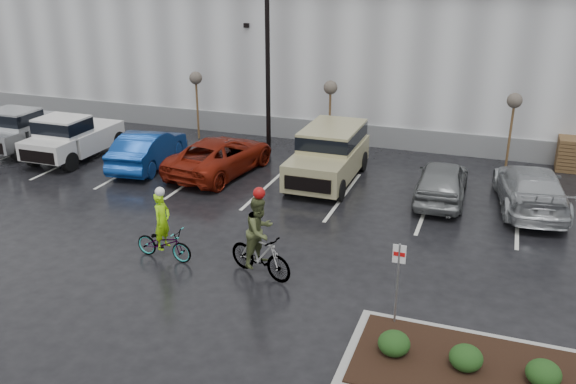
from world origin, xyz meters
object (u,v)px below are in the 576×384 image
(suv_tan, at_px, (328,156))
(car_grey, at_px, (442,181))
(lamppost, at_px, (267,21))
(pickup_white, at_px, (78,134))
(cyclist_olive, at_px, (260,245))
(car_far_silver, at_px, (531,188))
(cyclist_hivis, at_px, (163,237))
(car_blue, at_px, (148,149))
(pickup_silver, at_px, (30,126))
(car_red, at_px, (220,156))
(fire_lane_sign, at_px, (398,275))
(pallet_stack_a, at_px, (573,154))
(sapling_east, at_px, (514,105))
(sapling_west, at_px, (196,82))
(sapling_mid, at_px, (330,91))

(suv_tan, height_order, car_grey, suv_tan)
(lamppost, height_order, suv_tan, lamppost)
(pickup_white, bearing_deg, cyclist_olive, -32.26)
(car_far_silver, relative_size, cyclist_hivis, 2.34)
(cyclist_hivis, bearing_deg, car_blue, 39.00)
(pickup_silver, bearing_deg, cyclist_hivis, -33.82)
(lamppost, relative_size, pickup_white, 1.77)
(lamppost, bearing_deg, car_red, -104.37)
(fire_lane_sign, height_order, suv_tan, fire_lane_sign)
(pallet_stack_a, relative_size, cyclist_olive, 0.52)
(pickup_white, relative_size, cyclist_olive, 2.01)
(sapling_east, relative_size, car_red, 0.61)
(sapling_west, relative_size, suv_tan, 0.63)
(sapling_east, distance_m, suv_tan, 7.66)
(suv_tan, distance_m, cyclist_olive, 7.82)
(sapling_west, bearing_deg, cyclist_hivis, -66.99)
(pickup_silver, distance_m, cyclist_hivis, 13.66)
(sapling_mid, xyz_separation_m, car_far_silver, (8.33, -3.91, -1.98))
(lamppost, relative_size, pickup_silver, 1.77)
(lamppost, height_order, pickup_silver, lamppost)
(pickup_silver, distance_m, suv_tan, 13.97)
(sapling_mid, xyz_separation_m, fire_lane_sign, (5.30, -12.80, -1.32))
(sapling_west, height_order, sapling_east, same)
(pickup_silver, distance_m, car_grey, 18.34)
(pallet_stack_a, bearing_deg, fire_lane_sign, -108.81)
(sapling_east, bearing_deg, cyclist_olive, -118.03)
(sapling_west, height_order, cyclist_olive, sapling_west)
(lamppost, bearing_deg, sapling_west, 165.96)
(pallet_stack_a, height_order, car_grey, car_grey)
(sapling_west, distance_m, fire_lane_sign, 17.46)
(sapling_east, relative_size, car_far_silver, 0.62)
(car_blue, height_order, car_red, car_blue)
(cyclist_hivis, bearing_deg, lamppost, 9.15)
(sapling_west, xyz_separation_m, sapling_mid, (6.50, 0.00, 0.00))
(pickup_white, xyz_separation_m, car_grey, (15.44, 0.11, -0.25))
(fire_lane_sign, bearing_deg, sapling_mid, 112.49)
(car_far_silver, bearing_deg, cyclist_olive, 39.85)
(fire_lane_sign, xyz_separation_m, pickup_silver, (-18.26, 8.90, -0.43))
(car_grey, xyz_separation_m, cyclist_hivis, (-6.98, -7.34, -0.04))
(sapling_east, bearing_deg, pallet_stack_a, 21.80)
(fire_lane_sign, xyz_separation_m, car_blue, (-11.79, 8.34, -0.64))
(car_grey, bearing_deg, sapling_mid, -39.08)
(fire_lane_sign, distance_m, suv_tan, 10.08)
(lamppost, height_order, sapling_east, lamppost)
(pickup_silver, bearing_deg, sapling_east, 10.79)
(pickup_silver, relative_size, car_grey, 1.21)
(car_far_silver, bearing_deg, sapling_mid, -32.77)
(sapling_west, relative_size, pallet_stack_a, 2.37)
(car_grey, bearing_deg, suv_tan, -7.51)
(pickup_white, relative_size, car_grey, 1.21)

